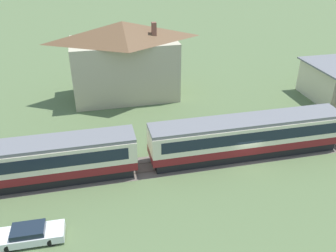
{
  "coord_description": "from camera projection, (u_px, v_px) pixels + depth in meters",
  "views": [
    {
      "loc": [
        -13.81,
        -26.17,
        19.6
      ],
      "look_at": [
        -7.09,
        2.94,
        3.24
      ],
      "focal_mm": 38.0,
      "sensor_mm": 36.0,
      "label": 1
    }
  ],
  "objects": [
    {
      "name": "station_house_brown_roof",
      "position": [
        124.0,
        59.0,
        45.97
      ],
      "size": [
        14.36,
        8.13,
        9.95
      ],
      "color": "#BCB293",
      "rests_on": "ground_plane"
    },
    {
      "name": "parked_car_white",
      "position": [
        31.0,
        234.0,
        25.42
      ],
      "size": [
        4.67,
        1.92,
        1.22
      ],
      "rotation": [
        0.0,
        0.0,
        -0.03
      ],
      "color": "white",
      "rests_on": "ground_plane"
    },
    {
      "name": "passenger_train",
      "position": [
        145.0,
        148.0,
        32.55
      ],
      "size": [
        80.92,
        3.08,
        4.02
      ],
      "color": "maroon",
      "rests_on": "ground_plane"
    },
    {
      "name": "railway_track",
      "position": [
        126.0,
        170.0,
        33.25
      ],
      "size": [
        134.11,
        3.6,
        0.04
      ],
      "color": "#665B51",
      "rests_on": "ground_plane"
    },
    {
      "name": "ground_plane",
      "position": [
        246.0,
        161.0,
        34.5
      ],
      "size": [
        600.0,
        600.0,
        0.0
      ],
      "primitive_type": "plane",
      "color": "#566B42"
    }
  ]
}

